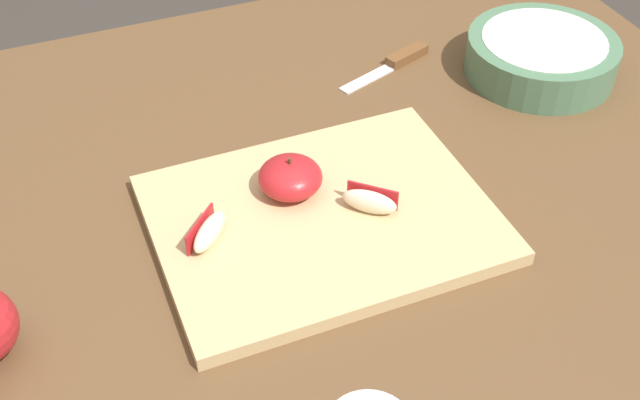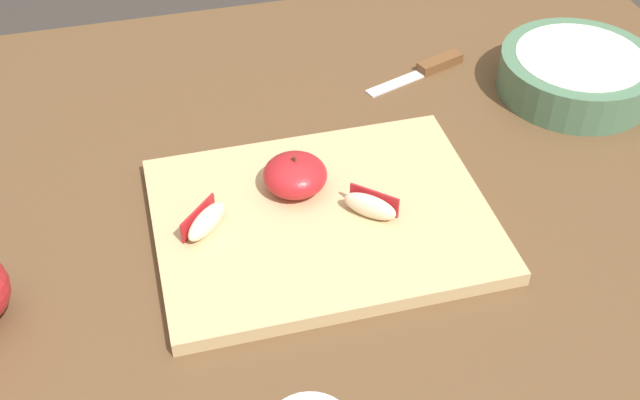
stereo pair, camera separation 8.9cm
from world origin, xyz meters
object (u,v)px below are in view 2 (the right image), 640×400
(apple_wedge_near_knife, at_px, (370,206))
(apple_wedge_left, at_px, (206,221))
(paring_knife, at_px, (432,66))
(cutting_board, at_px, (320,219))
(ceramic_fruit_bowl, at_px, (577,72))
(apple_half_skin_up, at_px, (296,177))

(apple_wedge_near_knife, height_order, apple_wedge_left, same)
(paring_knife, bearing_deg, cutting_board, -131.06)
(paring_knife, height_order, ceramic_fruit_bowl, ceramic_fruit_bowl)
(apple_half_skin_up, distance_m, ceramic_fruit_bowl, 0.44)
(apple_half_skin_up, bearing_deg, cutting_board, -69.52)
(cutting_board, xyz_separation_m, apple_wedge_left, (-0.13, 0.00, 0.02))
(paring_knife, distance_m, ceramic_fruit_bowl, 0.20)
(cutting_board, bearing_deg, apple_wedge_near_knife, -17.01)
(cutting_board, xyz_separation_m, ceramic_fruit_bowl, (0.40, 0.17, 0.02))
(apple_wedge_left, bearing_deg, apple_half_skin_up, 20.09)
(cutting_board, bearing_deg, apple_wedge_left, 177.84)
(apple_half_skin_up, distance_m, paring_knife, 0.34)
(apple_half_skin_up, height_order, ceramic_fruit_bowl, apple_half_skin_up)
(apple_half_skin_up, bearing_deg, apple_wedge_near_knife, -41.17)
(apple_half_skin_up, height_order, paring_knife, apple_half_skin_up)
(cutting_board, height_order, ceramic_fruit_bowl, ceramic_fruit_bowl)
(apple_half_skin_up, relative_size, apple_wedge_left, 1.23)
(apple_half_skin_up, xyz_separation_m, ceramic_fruit_bowl, (0.42, 0.13, -0.01))
(cutting_board, distance_m, apple_wedge_left, 0.13)
(apple_half_skin_up, bearing_deg, paring_knife, 41.77)
(apple_wedge_near_knife, distance_m, ceramic_fruit_bowl, 0.40)
(paring_knife, relative_size, ceramic_fruit_bowl, 0.76)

